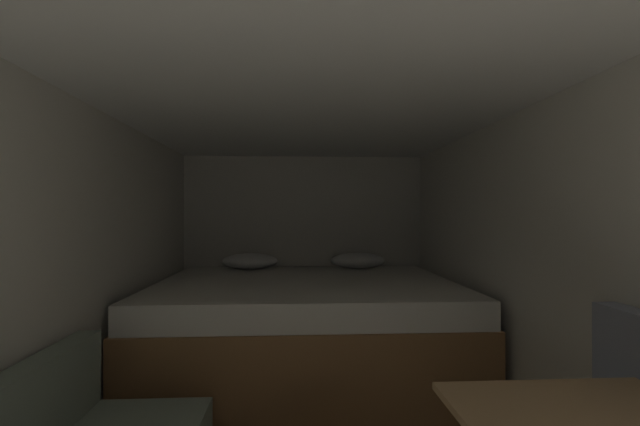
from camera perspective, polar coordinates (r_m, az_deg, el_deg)
The scene contains 5 objects.
wall_back at distance 4.60m, azimuth -2.23°, elevation -4.57°, with size 2.67×0.05×1.96m, color silver.
wall_left at distance 2.54m, azimuth -32.40°, elevation -7.94°, with size 0.05×4.73×1.96m, color silver.
wall_right at distance 2.62m, azimuth 29.10°, elevation -7.70°, with size 0.05×4.73×1.96m, color silver.
ceiling_slab at distance 2.30m, azimuth -1.07°, elevation 16.55°, with size 2.67×4.73×0.05m, color white.
bed at distance 3.67m, azimuth -1.92°, elevation -14.97°, with size 2.45×1.96×0.94m.
Camera 1 is at (-0.09, -0.39, 1.32)m, focal length 23.57 mm.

